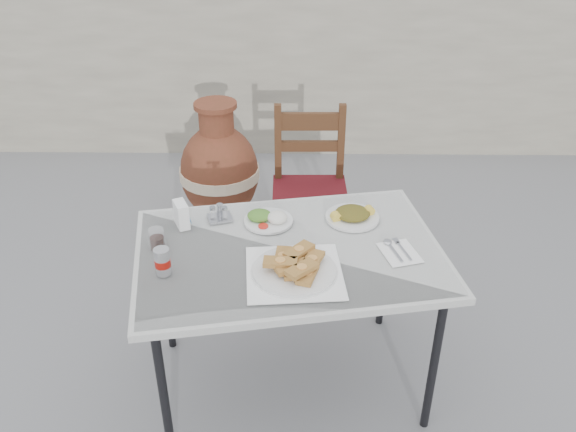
{
  "coord_description": "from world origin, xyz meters",
  "views": [
    {
      "loc": [
        0.15,
        -1.99,
        2.06
      ],
      "look_at": [
        0.12,
        0.03,
        0.84
      ],
      "focal_mm": 38.0,
      "sensor_mm": 36.0,
      "label": 1
    }
  ],
  "objects_px": {
    "soda_can": "(163,261)",
    "pide_plate": "(294,266)",
    "chair": "(310,190)",
    "terracotta_urn": "(220,173)",
    "salad_chopped_plate": "(352,215)",
    "napkin_holder": "(181,214)",
    "cafe_table": "(289,260)",
    "salad_rice_plate": "(268,218)",
    "condiment_caddy": "(219,215)",
    "cola_glass": "(157,240)"
  },
  "relations": [
    {
      "from": "cola_glass",
      "to": "terracotta_urn",
      "type": "distance_m",
      "value": 1.35
    },
    {
      "from": "soda_can",
      "to": "cola_glass",
      "type": "relative_size",
      "value": 1.21
    },
    {
      "from": "salad_rice_plate",
      "to": "napkin_holder",
      "type": "xyz_separation_m",
      "value": [
        -0.35,
        -0.03,
        0.04
      ]
    },
    {
      "from": "soda_can",
      "to": "chair",
      "type": "height_order",
      "value": "chair"
    },
    {
      "from": "pide_plate",
      "to": "soda_can",
      "type": "bearing_deg",
      "value": -179.0
    },
    {
      "from": "pide_plate",
      "to": "napkin_holder",
      "type": "bearing_deg",
      "value": 145.3
    },
    {
      "from": "cafe_table",
      "to": "salad_chopped_plate",
      "type": "xyz_separation_m",
      "value": [
        0.26,
        0.23,
        0.07
      ]
    },
    {
      "from": "pide_plate",
      "to": "condiment_caddy",
      "type": "xyz_separation_m",
      "value": [
        -0.32,
        0.37,
        -0.01
      ]
    },
    {
      "from": "salad_rice_plate",
      "to": "chair",
      "type": "distance_m",
      "value": 0.82
    },
    {
      "from": "chair",
      "to": "cola_glass",
      "type": "bearing_deg",
      "value": -123.64
    },
    {
      "from": "salad_chopped_plate",
      "to": "cola_glass",
      "type": "distance_m",
      "value": 0.81
    },
    {
      "from": "pide_plate",
      "to": "terracotta_urn",
      "type": "distance_m",
      "value": 1.56
    },
    {
      "from": "cafe_table",
      "to": "chair",
      "type": "height_order",
      "value": "chair"
    },
    {
      "from": "salad_chopped_plate",
      "to": "napkin_holder",
      "type": "height_order",
      "value": "napkin_holder"
    },
    {
      "from": "napkin_holder",
      "to": "chair",
      "type": "xyz_separation_m",
      "value": [
        0.54,
        0.78,
        -0.31
      ]
    },
    {
      "from": "terracotta_urn",
      "to": "salad_rice_plate",
      "type": "bearing_deg",
      "value": -72.66
    },
    {
      "from": "pide_plate",
      "to": "napkin_holder",
      "type": "distance_m",
      "value": 0.57
    },
    {
      "from": "cafe_table",
      "to": "salad_rice_plate",
      "type": "height_order",
      "value": "salad_rice_plate"
    },
    {
      "from": "soda_can",
      "to": "cola_glass",
      "type": "height_order",
      "value": "soda_can"
    },
    {
      "from": "soda_can",
      "to": "pide_plate",
      "type": "bearing_deg",
      "value": 1.0
    },
    {
      "from": "salad_rice_plate",
      "to": "chair",
      "type": "xyz_separation_m",
      "value": [
        0.19,
        0.75,
        -0.27
      ]
    },
    {
      "from": "pide_plate",
      "to": "chair",
      "type": "xyz_separation_m",
      "value": [
        0.08,
        1.1,
        -0.29
      ]
    },
    {
      "from": "salad_rice_plate",
      "to": "chair",
      "type": "relative_size",
      "value": 0.23
    },
    {
      "from": "soda_can",
      "to": "chair",
      "type": "bearing_deg",
      "value": 63.33
    },
    {
      "from": "salad_chopped_plate",
      "to": "condiment_caddy",
      "type": "distance_m",
      "value": 0.56
    },
    {
      "from": "soda_can",
      "to": "cola_glass",
      "type": "bearing_deg",
      "value": 108.48
    },
    {
      "from": "cafe_table",
      "to": "napkin_holder",
      "type": "relative_size",
      "value": 12.14
    },
    {
      "from": "napkin_holder",
      "to": "condiment_caddy",
      "type": "bearing_deg",
      "value": -5.62
    },
    {
      "from": "cafe_table",
      "to": "terracotta_urn",
      "type": "bearing_deg",
      "value": 108.49
    },
    {
      "from": "salad_rice_plate",
      "to": "condiment_caddy",
      "type": "distance_m",
      "value": 0.2
    },
    {
      "from": "cafe_table",
      "to": "salad_rice_plate",
      "type": "bearing_deg",
      "value": 114.51
    },
    {
      "from": "soda_can",
      "to": "chair",
      "type": "relative_size",
      "value": 0.12
    },
    {
      "from": "cola_glass",
      "to": "napkin_holder",
      "type": "xyz_separation_m",
      "value": [
        0.07,
        0.17,
        0.02
      ]
    },
    {
      "from": "napkin_holder",
      "to": "salad_rice_plate",
      "type": "bearing_deg",
      "value": -19.19
    },
    {
      "from": "soda_can",
      "to": "cafe_table",
      "type": "bearing_deg",
      "value": 19.57
    },
    {
      "from": "salad_rice_plate",
      "to": "salad_chopped_plate",
      "type": "relative_size",
      "value": 0.91
    },
    {
      "from": "salad_rice_plate",
      "to": "soda_can",
      "type": "bearing_deg",
      "value": -135.29
    },
    {
      "from": "chair",
      "to": "soda_can",
      "type": "bearing_deg",
      "value": -117.58
    },
    {
      "from": "chair",
      "to": "salad_chopped_plate",
      "type": "bearing_deg",
      "value": -78.11
    },
    {
      "from": "salad_chopped_plate",
      "to": "soda_can",
      "type": "distance_m",
      "value": 0.82
    },
    {
      "from": "salad_chopped_plate",
      "to": "napkin_holder",
      "type": "relative_size",
      "value": 2.1
    },
    {
      "from": "terracotta_urn",
      "to": "condiment_caddy",
      "type": "bearing_deg",
      "value": -82.69
    },
    {
      "from": "cola_glass",
      "to": "condiment_caddy",
      "type": "relative_size",
      "value": 0.74
    },
    {
      "from": "cafe_table",
      "to": "chair",
      "type": "relative_size",
      "value": 1.44
    },
    {
      "from": "cola_glass",
      "to": "napkin_holder",
      "type": "relative_size",
      "value": 0.81
    },
    {
      "from": "condiment_caddy",
      "to": "terracotta_urn",
      "type": "height_order",
      "value": "terracotta_urn"
    },
    {
      "from": "pide_plate",
      "to": "salad_rice_plate",
      "type": "xyz_separation_m",
      "value": [
        -0.11,
        0.36,
        -0.01
      ]
    },
    {
      "from": "cola_glass",
      "to": "condiment_caddy",
      "type": "bearing_deg",
      "value": 45.57
    },
    {
      "from": "cafe_table",
      "to": "pide_plate",
      "type": "distance_m",
      "value": 0.18
    },
    {
      "from": "chair",
      "to": "terracotta_urn",
      "type": "relative_size",
      "value": 1.09
    }
  ]
}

